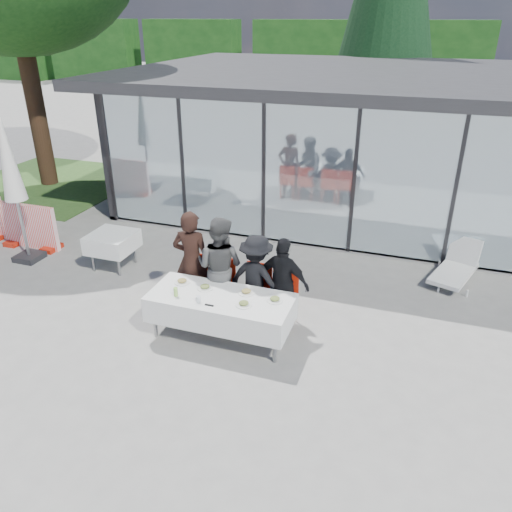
{
  "coord_description": "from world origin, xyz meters",
  "views": [
    {
      "loc": [
        2.33,
        -5.93,
        4.7
      ],
      "look_at": [
        -0.12,
        1.2,
        1.03
      ],
      "focal_mm": 35.0,
      "sensor_mm": 36.0,
      "label": 1
    }
  ],
  "objects_px": {
    "diner_chair_b": "(222,283)",
    "diner_d": "(283,283)",
    "diner_chair_d": "(284,294)",
    "plate_c": "(246,292)",
    "diner_chair_c": "(257,289)",
    "plate_d": "(275,299)",
    "diner_c": "(256,279)",
    "plate_extra": "(244,304)",
    "juice_bottle": "(176,292)",
    "market_umbrella": "(10,169)",
    "diner_b": "(220,267)",
    "folded_eyeglasses": "(209,305)",
    "plate_b": "(205,287)",
    "lounger": "(457,266)",
    "diner_a": "(192,261)",
    "spare_table_left": "(112,242)",
    "dining_table": "(221,308)",
    "plate_a": "(182,281)",
    "diner_chair_a": "(194,278)"
  },
  "relations": [
    {
      "from": "plate_b",
      "to": "lounger",
      "type": "relative_size",
      "value": 0.17
    },
    {
      "from": "diner_chair_b",
      "to": "folded_eyeglasses",
      "type": "distance_m",
      "value": 1.11
    },
    {
      "from": "plate_b",
      "to": "market_umbrella",
      "type": "distance_m",
      "value": 4.9
    },
    {
      "from": "diner_a",
      "to": "diner_chair_d",
      "type": "xyz_separation_m",
      "value": [
        1.63,
        0.05,
        -0.37
      ]
    },
    {
      "from": "plate_extra",
      "to": "spare_table_left",
      "type": "distance_m",
      "value": 3.86
    },
    {
      "from": "diner_chair_d",
      "to": "plate_d",
      "type": "bearing_deg",
      "value": -87.42
    },
    {
      "from": "diner_c",
      "to": "plate_c",
      "type": "relative_size",
      "value": 6.02
    },
    {
      "from": "plate_b",
      "to": "plate_d",
      "type": "distance_m",
      "value": 1.17
    },
    {
      "from": "diner_chair_b",
      "to": "diner_a",
      "type": "bearing_deg",
      "value": -173.91
    },
    {
      "from": "diner_c",
      "to": "juice_bottle",
      "type": "bearing_deg",
      "value": 52.79
    },
    {
      "from": "diner_b",
      "to": "folded_eyeglasses",
      "type": "bearing_deg",
      "value": 109.34
    },
    {
      "from": "diner_a",
      "to": "diner_chair_b",
      "type": "bearing_deg",
      "value": -179.71
    },
    {
      "from": "diner_chair_d",
      "to": "spare_table_left",
      "type": "height_order",
      "value": "diner_chair_d"
    },
    {
      "from": "diner_chair_d",
      "to": "plate_a",
      "type": "xyz_separation_m",
      "value": [
        -1.57,
        -0.55,
        0.24
      ]
    },
    {
      "from": "diner_d",
      "to": "juice_bottle",
      "type": "relative_size",
      "value": 10.72
    },
    {
      "from": "diner_chair_a",
      "to": "plate_a",
      "type": "distance_m",
      "value": 0.6
    },
    {
      "from": "diner_chair_d",
      "to": "plate_c",
      "type": "relative_size",
      "value": 3.84
    },
    {
      "from": "plate_extra",
      "to": "folded_eyeglasses",
      "type": "height_order",
      "value": "plate_extra"
    },
    {
      "from": "diner_chair_a",
      "to": "diner_chair_b",
      "type": "relative_size",
      "value": 1.0
    },
    {
      "from": "diner_chair_c",
      "to": "plate_extra",
      "type": "xyz_separation_m",
      "value": [
        0.08,
        -0.88,
        0.24
      ]
    },
    {
      "from": "diner_chair_a",
      "to": "lounger",
      "type": "bearing_deg",
      "value": 30.39
    },
    {
      "from": "diner_chair_c",
      "to": "plate_b",
      "type": "relative_size",
      "value": 3.84
    },
    {
      "from": "dining_table",
      "to": "plate_extra",
      "type": "relative_size",
      "value": 8.9
    },
    {
      "from": "diner_a",
      "to": "diner_b",
      "type": "relative_size",
      "value": 1.03
    },
    {
      "from": "dining_table",
      "to": "plate_d",
      "type": "bearing_deg",
      "value": 9.64
    },
    {
      "from": "diner_chair_c",
      "to": "plate_d",
      "type": "bearing_deg",
      "value": -51.09
    },
    {
      "from": "dining_table",
      "to": "lounger",
      "type": "xyz_separation_m",
      "value": [
        3.59,
        3.33,
        -0.28
      ]
    },
    {
      "from": "plate_extra",
      "to": "diner_d",
      "type": "bearing_deg",
      "value": 65.54
    },
    {
      "from": "plate_a",
      "to": "market_umbrella",
      "type": "height_order",
      "value": "market_umbrella"
    },
    {
      "from": "diner_chair_b",
      "to": "diner_d",
      "type": "height_order",
      "value": "diner_d"
    },
    {
      "from": "plate_a",
      "to": "plate_b",
      "type": "height_order",
      "value": "same"
    },
    {
      "from": "plate_c",
      "to": "folded_eyeglasses",
      "type": "bearing_deg",
      "value": -127.12
    },
    {
      "from": "spare_table_left",
      "to": "lounger",
      "type": "distance_m",
      "value": 6.85
    },
    {
      "from": "diner_c",
      "to": "market_umbrella",
      "type": "xyz_separation_m",
      "value": [
        -5.29,
        0.57,
        1.21
      ]
    },
    {
      "from": "plate_c",
      "to": "plate_d",
      "type": "relative_size",
      "value": 1.0
    },
    {
      "from": "diner_chair_d",
      "to": "market_umbrella",
      "type": "relative_size",
      "value": 0.33
    },
    {
      "from": "diner_a",
      "to": "folded_eyeglasses",
      "type": "distance_m",
      "value": 1.27
    },
    {
      "from": "plate_b",
      "to": "juice_bottle",
      "type": "relative_size",
      "value": 1.76
    },
    {
      "from": "diner_chair_d",
      "to": "dining_table",
      "type": "bearing_deg",
      "value": -137.38
    },
    {
      "from": "diner_chair_c",
      "to": "spare_table_left",
      "type": "bearing_deg",
      "value": 166.33
    },
    {
      "from": "diner_chair_c",
      "to": "market_umbrella",
      "type": "bearing_deg",
      "value": 174.42
    },
    {
      "from": "diner_chair_b",
      "to": "market_umbrella",
      "type": "xyz_separation_m",
      "value": [
        -4.64,
        0.52,
        1.44
      ]
    },
    {
      "from": "diner_b",
      "to": "diner_chair_c",
      "type": "height_order",
      "value": "diner_b"
    },
    {
      "from": "plate_a",
      "to": "plate_extra",
      "type": "height_order",
      "value": "same"
    },
    {
      "from": "diner_b",
      "to": "plate_d",
      "type": "relative_size",
      "value": 6.94
    },
    {
      "from": "dining_table",
      "to": "folded_eyeglasses",
      "type": "xyz_separation_m",
      "value": [
        -0.05,
        -0.31,
        0.22
      ]
    },
    {
      "from": "diner_c",
      "to": "plate_extra",
      "type": "distance_m",
      "value": 0.83
    },
    {
      "from": "plate_extra",
      "to": "juice_bottle",
      "type": "distance_m",
      "value": 1.1
    },
    {
      "from": "folded_eyeglasses",
      "to": "market_umbrella",
      "type": "xyz_separation_m",
      "value": [
        -4.89,
        1.58,
        1.22
      ]
    },
    {
      "from": "diner_b",
      "to": "plate_b",
      "type": "height_order",
      "value": "diner_b"
    }
  ]
}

